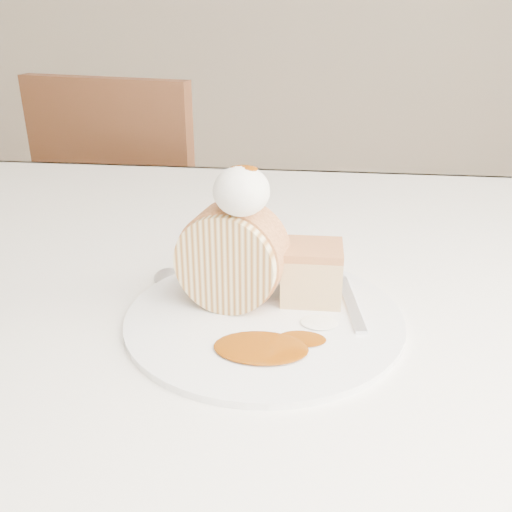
# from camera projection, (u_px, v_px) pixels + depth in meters

# --- Properties ---
(table) EXTENTS (1.40, 0.90, 0.75)m
(table) POSITION_uv_depth(u_px,v_px,m) (298.00, 319.00, 0.80)
(table) COLOR white
(table) RESTS_ON ground
(chair_far) EXTENTS (0.51, 0.51, 0.91)m
(chair_far) POSITION_uv_depth(u_px,v_px,m) (139.00, 222.00, 1.55)
(chair_far) COLOR brown
(chair_far) RESTS_ON ground
(plate) EXTENTS (0.30, 0.30, 0.01)m
(plate) POSITION_uv_depth(u_px,v_px,m) (264.00, 318.00, 0.61)
(plate) COLOR white
(plate) RESTS_ON table
(roulade_slice) EXTENTS (0.12, 0.08, 0.11)m
(roulade_slice) POSITION_uv_depth(u_px,v_px,m) (232.00, 257.00, 0.62)
(roulade_slice) COLOR beige
(roulade_slice) RESTS_ON plate
(cake_chunk) EXTENTS (0.07, 0.06, 0.06)m
(cake_chunk) POSITION_uv_depth(u_px,v_px,m) (311.00, 276.00, 0.64)
(cake_chunk) COLOR #D38550
(cake_chunk) RESTS_ON plate
(whipped_cream) EXTENTS (0.06, 0.06, 0.05)m
(whipped_cream) POSITION_uv_depth(u_px,v_px,m) (241.00, 191.00, 0.57)
(whipped_cream) COLOR white
(whipped_cream) RESTS_ON roulade_slice
(caramel_drizzle) EXTENTS (0.03, 0.02, 0.01)m
(caramel_drizzle) POSITION_uv_depth(u_px,v_px,m) (243.00, 163.00, 0.56)
(caramel_drizzle) COLOR #723204
(caramel_drizzle) RESTS_ON whipped_cream
(caramel_pool) EXTENTS (0.09, 0.06, 0.00)m
(caramel_pool) POSITION_uv_depth(u_px,v_px,m) (261.00, 348.00, 0.55)
(caramel_pool) COLOR #723204
(caramel_pool) RESTS_ON plate
(fork) EXTENTS (0.05, 0.18, 0.00)m
(fork) POSITION_uv_depth(u_px,v_px,m) (350.00, 303.00, 0.63)
(fork) COLOR silver
(fork) RESTS_ON plate
(spoon) EXTENTS (0.03, 0.17, 0.00)m
(spoon) POSITION_uv_depth(u_px,v_px,m) (148.00, 313.00, 0.63)
(spoon) COLOR silver
(spoon) RESTS_ON table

